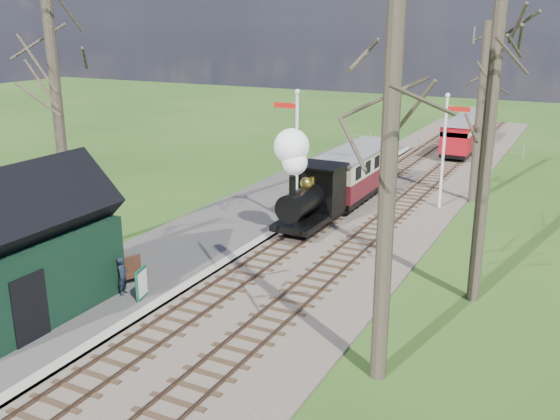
{
  "coord_description": "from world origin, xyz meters",
  "views": [
    {
      "loc": [
        10.79,
        -8.03,
        8.97
      ],
      "look_at": [
        -0.27,
        13.56,
        1.6
      ],
      "focal_mm": 40.0,
      "sensor_mm": 36.0,
      "label": 1
    }
  ],
  "objects_px": {
    "semaphore_near": "(295,150)",
    "semaphore_far": "(446,143)",
    "locomotive": "(308,186)",
    "station_shed": "(17,253)",
    "person": "(123,276)",
    "red_carriage_a": "(460,138)",
    "sign_board": "(142,283)",
    "coach": "(357,170)",
    "bench": "(122,272)",
    "red_carriage_b": "(476,126)"
  },
  "relations": [
    {
      "from": "semaphore_near",
      "to": "semaphore_far",
      "type": "xyz_separation_m",
      "value": [
        5.14,
        6.0,
        -0.27
      ]
    },
    {
      "from": "locomotive",
      "to": "station_shed",
      "type": "bearing_deg",
      "value": -110.06
    },
    {
      "from": "semaphore_near",
      "to": "person",
      "type": "relative_size",
      "value": 4.79
    },
    {
      "from": "red_carriage_a",
      "to": "semaphore_far",
      "type": "bearing_deg",
      "value": -82.1
    },
    {
      "from": "sign_board",
      "to": "person",
      "type": "height_order",
      "value": "person"
    },
    {
      "from": "coach",
      "to": "bench",
      "type": "relative_size",
      "value": 4.76
    },
    {
      "from": "red_carriage_a",
      "to": "bench",
      "type": "bearing_deg",
      "value": -102.07
    },
    {
      "from": "station_shed",
      "to": "sign_board",
      "type": "relative_size",
      "value": 6.05
    },
    {
      "from": "red_carriage_b",
      "to": "sign_board",
      "type": "xyz_separation_m",
      "value": [
        -4.46,
        -33.59,
        -0.67
      ]
    },
    {
      "from": "coach",
      "to": "red_carriage_b",
      "type": "distance_m",
      "value": 18.66
    },
    {
      "from": "person",
      "to": "red_carriage_b",
      "type": "bearing_deg",
      "value": -26.11
    },
    {
      "from": "bench",
      "to": "locomotive",
      "type": "bearing_deg",
      "value": 68.78
    },
    {
      "from": "semaphore_far",
      "to": "red_carriage_b",
      "type": "relative_size",
      "value": 1.22
    },
    {
      "from": "semaphore_near",
      "to": "coach",
      "type": "distance_m",
      "value": 6.2
    },
    {
      "from": "bench",
      "to": "red_carriage_a",
      "type": "bearing_deg",
      "value": 77.93
    },
    {
      "from": "coach",
      "to": "bench",
      "type": "xyz_separation_m",
      "value": [
        -3.26,
        -14.44,
        -0.96
      ]
    },
    {
      "from": "semaphore_far",
      "to": "person",
      "type": "bearing_deg",
      "value": -114.5
    },
    {
      "from": "station_shed",
      "to": "sign_board",
      "type": "distance_m",
      "value": 3.94
    },
    {
      "from": "station_shed",
      "to": "person",
      "type": "xyz_separation_m",
      "value": [
        1.68,
        2.66,
        -1.42
      ]
    },
    {
      "from": "station_shed",
      "to": "red_carriage_a",
      "type": "height_order",
      "value": "station_shed"
    },
    {
      "from": "station_shed",
      "to": "locomotive",
      "type": "bearing_deg",
      "value": 69.94
    },
    {
      "from": "coach",
      "to": "red_carriage_a",
      "type": "relative_size",
      "value": 1.58
    },
    {
      "from": "person",
      "to": "station_shed",
      "type": "bearing_deg",
      "value": 130.42
    },
    {
      "from": "locomotive",
      "to": "red_carriage_a",
      "type": "height_order",
      "value": "locomotive"
    },
    {
      "from": "station_shed",
      "to": "red_carriage_a",
      "type": "bearing_deg",
      "value": 77.37
    },
    {
      "from": "semaphore_near",
      "to": "locomotive",
      "type": "height_order",
      "value": "semaphore_near"
    },
    {
      "from": "red_carriage_b",
      "to": "bench",
      "type": "relative_size",
      "value": 3.01
    },
    {
      "from": "semaphore_near",
      "to": "coach",
      "type": "xyz_separation_m",
      "value": [
        0.77,
        5.8,
        -2.06
      ]
    },
    {
      "from": "semaphore_near",
      "to": "semaphore_far",
      "type": "distance_m",
      "value": 7.91
    },
    {
      "from": "locomotive",
      "to": "sign_board",
      "type": "bearing_deg",
      "value": -101.53
    },
    {
      "from": "semaphore_near",
      "to": "locomotive",
      "type": "relative_size",
      "value": 1.34
    },
    {
      "from": "semaphore_near",
      "to": "person",
      "type": "xyz_separation_m",
      "value": [
        -1.85,
        -9.35,
        -2.77
      ]
    },
    {
      "from": "station_shed",
      "to": "red_carriage_a",
      "type": "distance_m",
      "value": 31.56
    },
    {
      "from": "coach",
      "to": "bench",
      "type": "bearing_deg",
      "value": -102.74
    },
    {
      "from": "semaphore_near",
      "to": "red_carriage_b",
      "type": "distance_m",
      "value": 24.61
    },
    {
      "from": "coach",
      "to": "red_carriage_b",
      "type": "height_order",
      "value": "coach"
    },
    {
      "from": "coach",
      "to": "sign_board",
      "type": "distance_m",
      "value": 15.25
    },
    {
      "from": "red_carriage_a",
      "to": "sign_board",
      "type": "xyz_separation_m",
      "value": [
        -4.46,
        -28.09,
        -0.67
      ]
    },
    {
      "from": "station_shed",
      "to": "person",
      "type": "bearing_deg",
      "value": 57.7
    },
    {
      "from": "red_carriage_a",
      "to": "station_shed",
      "type": "bearing_deg",
      "value": -102.63
    },
    {
      "from": "coach",
      "to": "person",
      "type": "relative_size",
      "value": 5.72
    },
    {
      "from": "semaphore_far",
      "to": "person",
      "type": "height_order",
      "value": "semaphore_far"
    },
    {
      "from": "semaphore_far",
      "to": "sign_board",
      "type": "height_order",
      "value": "semaphore_far"
    },
    {
      "from": "semaphore_far",
      "to": "red_carriage_b",
      "type": "bearing_deg",
      "value": 95.54
    },
    {
      "from": "coach",
      "to": "person",
      "type": "height_order",
      "value": "coach"
    },
    {
      "from": "semaphore_far",
      "to": "coach",
      "type": "xyz_separation_m",
      "value": [
        -4.37,
        -0.2,
        -1.79
      ]
    },
    {
      "from": "station_shed",
      "to": "semaphore_far",
      "type": "xyz_separation_m",
      "value": [
        8.67,
        18.0,
        1.08
      ]
    },
    {
      "from": "station_shed",
      "to": "sign_board",
      "type": "bearing_deg",
      "value": 47.76
    },
    {
      "from": "semaphore_near",
      "to": "red_carriage_a",
      "type": "bearing_deg",
      "value": 79.83
    },
    {
      "from": "sign_board",
      "to": "semaphore_near",
      "type": "bearing_deg",
      "value": 83.33
    }
  ]
}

